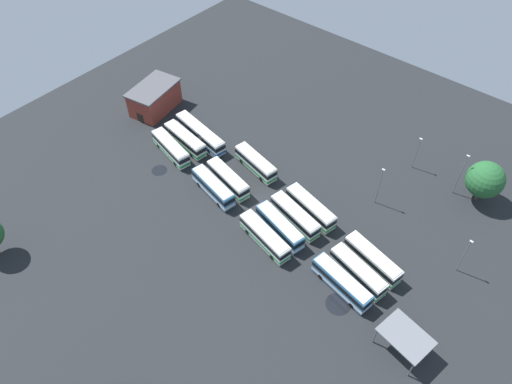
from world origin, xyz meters
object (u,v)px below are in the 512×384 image
at_px(tree_northwest, 485,180).
at_px(bus_row1_slot0, 311,208).
at_px(bus_row1_slot2, 280,227).
at_px(bus_row3_slot1, 200,133).
at_px(bus_row3_slot2, 185,139).
at_px(bus_row0_slot0, 373,259).
at_px(bus_row0_slot2, 342,283).
at_px(lamp_post_far_corner, 379,185).
at_px(bus_row0_slot1, 358,272).
at_px(lamp_post_mid_lot, 417,152).
at_px(bus_row2_slot2, 228,179).
at_px(maintenance_shelter, 406,337).
at_px(bus_row2_slot3, 213,187).
at_px(bus_row2_slot0, 256,163).
at_px(bus_row1_slot1, 295,216).
at_px(lamp_post_near_entrance, 461,173).
at_px(bus_row1_slot3, 265,237).
at_px(lamp_post_by_building, 464,255).
at_px(depot_building, 155,98).
at_px(bus_row3_slot3, 171,148).

bearing_deg(tree_northwest, bus_row1_slot0, 46.70).
distance_m(bus_row1_slot0, bus_row1_slot2, 7.26).
xyz_separation_m(bus_row3_slot1, bus_row3_slot2, (1.10, 3.41, -0.00)).
bearing_deg(bus_row0_slot0, bus_row0_slot2, 78.40).
bearing_deg(bus_row1_slot0, lamp_post_far_corner, -126.90).
xyz_separation_m(bus_row0_slot1, bus_row3_slot2, (44.93, -4.74, 0.00)).
relative_size(lamp_post_mid_lot, tree_northwest, 0.87).
bearing_deg(bus_row0_slot0, bus_row2_slot2, 3.13).
xyz_separation_m(maintenance_shelter, lamp_post_far_corner, (17.77, -22.87, 0.90)).
distance_m(maintenance_shelter, lamp_post_far_corner, 28.98).
bearing_deg(bus_row2_slot3, tree_northwest, -141.57).
bearing_deg(lamp_post_mid_lot, bus_row2_slot0, 41.16).
relative_size(bus_row2_slot0, bus_row3_slot1, 0.74).
xyz_separation_m(bus_row0_slot2, bus_row3_slot1, (42.96, -11.59, 0.00)).
bearing_deg(maintenance_shelter, bus_row3_slot2, -11.13).
distance_m(bus_row1_slot1, bus_row2_slot2, 15.45).
xyz_separation_m(bus_row0_slot1, maintenance_shelter, (-11.55, 6.37, 2.08)).
height_order(bus_row1_slot0, lamp_post_far_corner, lamp_post_far_corner).
bearing_deg(lamp_post_mid_lot, bus_row0_slot0, 102.91).
relative_size(bus_row0_slot1, bus_row2_slot3, 0.99).
height_order(bus_row0_slot2, lamp_post_near_entrance, lamp_post_near_entrance).
xyz_separation_m(bus_row2_slot0, lamp_post_near_entrance, (-33.05, -19.50, 3.46)).
bearing_deg(lamp_post_near_entrance, bus_row1_slot2, 56.29).
relative_size(bus_row1_slot3, lamp_post_mid_lot, 1.50).
bearing_deg(bus_row0_slot0, bus_row0_slot1, 80.93).
bearing_deg(bus_row2_slot2, lamp_post_mid_lot, -132.13).
bearing_deg(bus_row2_slot2, bus_row1_slot0, -165.35).
xyz_separation_m(bus_row1_slot2, bus_row3_slot2, (29.41, -5.56, 0.00)).
height_order(bus_row1_slot3, bus_row2_slot0, same).
xyz_separation_m(bus_row1_slot2, lamp_post_by_building, (-27.55, -12.88, 2.62)).
distance_m(bus_row0_slot2, lamp_post_by_building, 20.34).
xyz_separation_m(bus_row2_slot3, tree_northwest, (-39.09, -31.01, 3.46)).
relative_size(bus_row3_slot2, maintenance_shelter, 1.44).
xyz_separation_m(maintenance_shelter, lamp_post_by_building, (-0.49, -18.43, 0.53)).
relative_size(depot_building, lamp_post_mid_lot, 1.68).
height_order(lamp_post_by_building, tree_northwest, tree_northwest).
distance_m(bus_row3_slot2, lamp_post_mid_lot, 46.78).
height_order(bus_row0_slot0, bus_row2_slot0, same).
xyz_separation_m(bus_row3_slot2, lamp_post_far_corner, (-38.70, -11.76, 2.98)).
height_order(bus_row3_slot1, bus_row3_slot3, same).
distance_m(bus_row1_slot0, lamp_post_near_entrance, 28.56).
bearing_deg(maintenance_shelter, bus_row1_slot3, -4.43).
bearing_deg(lamp_post_far_corner, depot_building, 7.73).
distance_m(bus_row0_slot2, tree_northwest, 34.38).
bearing_deg(bus_row2_slot0, bus_row1_slot0, 170.49).
height_order(bus_row0_slot0, depot_building, depot_building).
relative_size(bus_row1_slot0, bus_row3_slot2, 0.98).
bearing_deg(bus_row1_slot1, bus_row3_slot1, -10.37).
height_order(depot_building, lamp_post_mid_lot, lamp_post_mid_lot).
xyz_separation_m(bus_row3_slot3, lamp_post_far_corner, (-39.09, -15.50, 2.98)).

